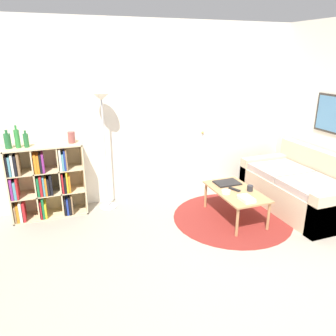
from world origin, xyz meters
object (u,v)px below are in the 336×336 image
(cup, at_px, (250,188))
(bottle_left, at_px, (8,141))
(floor_lamp, at_px, (103,119))
(bottle_middle, at_px, (17,138))
(bowl, at_px, (226,192))
(couch, at_px, (302,189))
(laptop, at_px, (227,183))
(bookshelf, at_px, (44,182))
(bottle_right, at_px, (26,140))
(coffee_table, at_px, (236,193))
(vase_on_shelf, at_px, (72,137))

(cup, xyz_separation_m, bottle_left, (-2.93, 1.03, 0.66))
(floor_lamp, distance_m, bottle_middle, 1.10)
(floor_lamp, distance_m, bowl, 1.91)
(couch, distance_m, bottle_middle, 3.96)
(bowl, relative_size, bottle_middle, 0.40)
(couch, height_order, laptop, couch)
(bookshelf, height_order, laptop, bookshelf)
(bowl, bearing_deg, bottle_right, 157.58)
(laptop, xyz_separation_m, bottle_middle, (-2.66, 0.69, 0.71))
(coffee_table, xyz_separation_m, vase_on_shelf, (-1.99, 0.96, 0.72))
(couch, distance_m, bottle_left, 4.06)
(coffee_table, relative_size, bowl, 8.21)
(couch, relative_size, laptop, 4.84)
(bowl, xyz_separation_m, bottle_right, (-2.37, 0.98, 0.67))
(floor_lamp, relative_size, bottle_middle, 5.70)
(cup, bearing_deg, bottle_right, 159.55)
(cup, xyz_separation_m, bottle_right, (-2.72, 1.01, 0.65))
(bookshelf, distance_m, cup, 2.77)
(floor_lamp, distance_m, coffee_table, 2.05)
(vase_on_shelf, bearing_deg, floor_lamp, -4.33)
(bookshelf, relative_size, cup, 12.79)
(cup, bearing_deg, coffee_table, 157.55)
(coffee_table, height_order, bottle_middle, bottle_middle)
(couch, distance_m, cup, 0.94)
(bowl, relative_size, bottle_left, 0.48)
(bookshelf, distance_m, floor_lamp, 1.16)
(bowl, xyz_separation_m, bottle_middle, (-2.47, 0.99, 0.70))
(couch, bearing_deg, bowl, -179.59)
(laptop, xyz_separation_m, cup, (0.15, -0.34, 0.03))
(floor_lamp, relative_size, couch, 0.99)
(laptop, bearing_deg, bookshelf, 163.85)
(cup, relative_size, vase_on_shelf, 0.52)
(bowl, bearing_deg, bottle_left, 159.02)
(coffee_table, distance_m, bottle_left, 3.01)
(bowl, xyz_separation_m, bottle_left, (-2.59, 0.99, 0.68))
(couch, relative_size, cup, 21.15)
(floor_lamp, height_order, bottle_middle, floor_lamp)
(bookshelf, relative_size, laptop, 2.93)
(floor_lamp, height_order, cup, floor_lamp)
(cup, bearing_deg, floor_lamp, 149.97)
(bottle_middle, bearing_deg, bookshelf, 2.85)
(bottle_middle, relative_size, bottle_right, 1.32)
(floor_lamp, relative_size, bottle_right, 7.54)
(bowl, bearing_deg, vase_on_shelf, 151.12)
(floor_lamp, bearing_deg, bottle_right, 179.39)
(laptop, bearing_deg, bottle_middle, 165.54)
(bookshelf, relative_size, bottle_middle, 3.47)
(bookshelf, height_order, coffee_table, bookshelf)
(bottle_middle, bearing_deg, bowl, -21.81)
(floor_lamp, height_order, laptop, floor_lamp)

